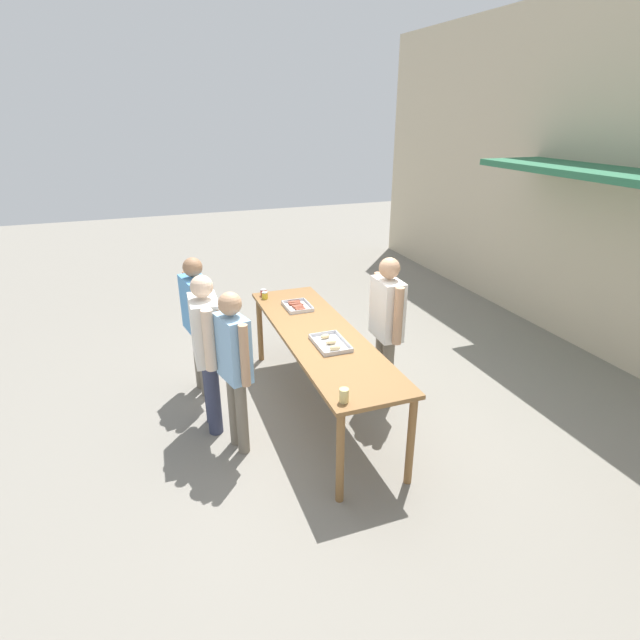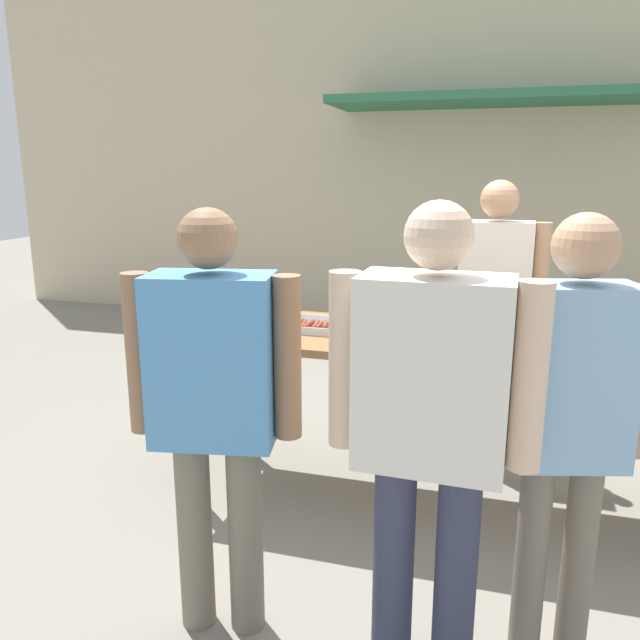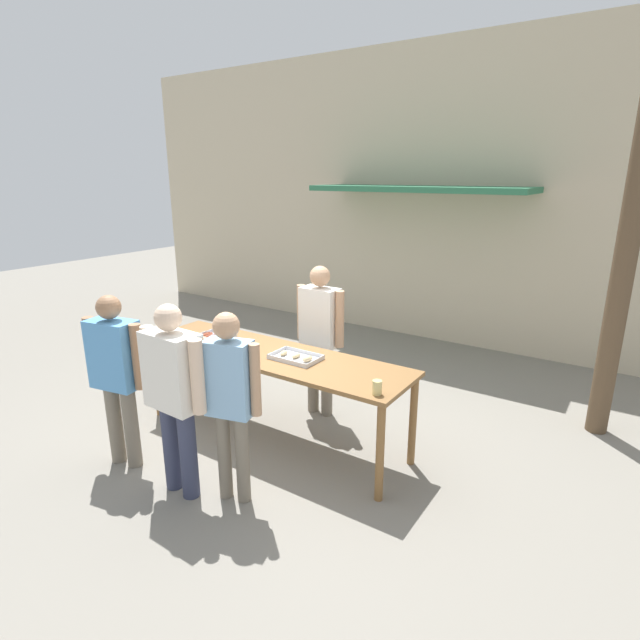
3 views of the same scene
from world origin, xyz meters
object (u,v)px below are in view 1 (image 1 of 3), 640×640
(condiment_jar_mustard, at_px, (264,293))
(person_customer_holding_hotdog, at_px, (198,315))
(beer_cup, at_px, (344,395))
(food_tray_buns, at_px, (331,344))
(condiment_jar_ketchup, at_px, (265,295))
(food_tray_sausages, at_px, (298,306))
(person_customer_with_cup, at_px, (234,359))
(person_customer_waiting_in_line, at_px, (207,342))
(person_server_behind_table, at_px, (387,320))

(condiment_jar_mustard, distance_m, person_customer_holding_hotdog, 0.99)
(beer_cup, relative_size, person_customer_holding_hotdog, 0.07)
(food_tray_buns, height_order, condiment_jar_ketchup, condiment_jar_ketchup)
(food_tray_sausages, xyz_separation_m, person_customer_with_cup, (1.15, -0.97, 0.04))
(food_tray_sausages, bearing_deg, person_customer_waiting_in_line, -58.31)
(condiment_jar_mustard, xyz_separation_m, person_customer_with_cup, (1.68, -0.70, 0.01))
(person_customer_with_cup, bearing_deg, beer_cup, -158.35)
(condiment_jar_mustard, distance_m, person_customer_with_cup, 1.82)
(beer_cup, height_order, person_customer_waiting_in_line, person_customer_waiting_in_line)
(person_server_behind_table, distance_m, person_customer_waiting_in_line, 1.88)
(condiment_jar_ketchup, xyz_separation_m, beer_cup, (2.51, 0.01, 0.02))
(condiment_jar_ketchup, xyz_separation_m, person_customer_holding_hotdog, (0.37, -0.86, -0.00))
(food_tray_sausages, height_order, person_customer_with_cup, person_customer_with_cup)
(person_customer_holding_hotdog, height_order, person_customer_with_cup, person_customer_holding_hotdog)
(food_tray_sausages, distance_m, beer_cup, 2.10)
(beer_cup, bearing_deg, person_server_behind_table, 140.68)
(condiment_jar_ketchup, distance_m, person_customer_waiting_in_line, 1.43)
(food_tray_buns, distance_m, beer_cup, 1.04)
(condiment_jar_mustard, distance_m, person_customer_waiting_in_line, 1.52)
(person_customer_with_cup, bearing_deg, condiment_jar_mustard, -37.56)
(food_tray_buns, bearing_deg, person_customer_holding_hotdog, -135.01)
(food_tray_sausages, relative_size, beer_cup, 3.23)
(condiment_jar_ketchup, height_order, person_customer_waiting_in_line, person_customer_waiting_in_line)
(person_customer_holding_hotdog, bearing_deg, person_server_behind_table, -126.86)
(food_tray_sausages, xyz_separation_m, food_tray_buns, (1.08, -0.00, 0.00))
(condiment_jar_ketchup, bearing_deg, person_customer_with_cup, -23.52)
(person_customer_with_cup, bearing_deg, food_tray_sausages, -55.30)
(person_customer_waiting_in_line, bearing_deg, food_tray_buns, -106.08)
(condiment_jar_mustard, bearing_deg, condiment_jar_ketchup, -5.32)
(person_customer_holding_hotdog, bearing_deg, food_tray_sausages, -103.37)
(food_tray_buns, bearing_deg, food_tray_sausages, 179.94)
(food_tray_sausages, height_order, condiment_jar_mustard, condiment_jar_mustard)
(condiment_jar_mustard, bearing_deg, person_customer_waiting_in_line, -35.17)
(person_server_behind_table, bearing_deg, person_customer_holding_hotdog, -114.94)
(condiment_jar_ketchup, relative_size, beer_cup, 0.73)
(food_tray_sausages, xyz_separation_m, condiment_jar_mustard, (-0.53, -0.28, 0.03))
(food_tray_sausages, relative_size, person_customer_holding_hotdog, 0.23)
(condiment_jar_mustard, height_order, person_customer_holding_hotdog, person_customer_holding_hotdog)
(person_server_behind_table, relative_size, person_customer_holding_hotdog, 1.04)
(person_customer_with_cup, distance_m, person_customer_waiting_in_line, 0.47)
(person_customer_waiting_in_line, bearing_deg, person_server_behind_table, -93.03)
(food_tray_buns, relative_size, person_customer_holding_hotdog, 0.29)
(person_server_behind_table, bearing_deg, food_tray_sausages, -138.86)
(person_customer_with_cup, bearing_deg, person_customer_holding_hotdog, -6.85)
(food_tray_sausages, xyz_separation_m, condiment_jar_ketchup, (-0.43, -0.29, 0.03))
(beer_cup, xyz_separation_m, person_customer_with_cup, (-0.93, -0.70, -0.01))
(food_tray_sausages, bearing_deg, food_tray_buns, -0.06)
(food_tray_sausages, height_order, person_customer_holding_hotdog, person_customer_holding_hotdog)
(food_tray_sausages, height_order, condiment_jar_ketchup, condiment_jar_ketchup)
(person_server_behind_table, distance_m, person_customer_holding_hotdog, 2.09)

